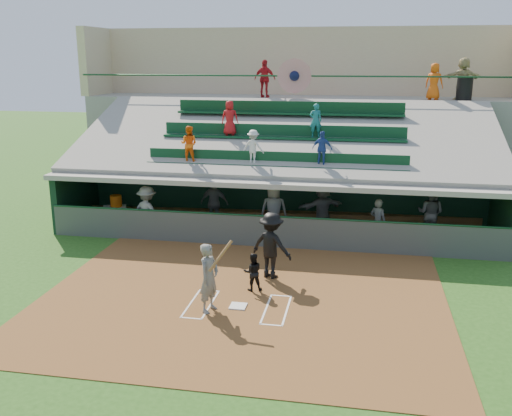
% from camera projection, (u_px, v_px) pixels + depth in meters
% --- Properties ---
extents(ground, '(100.00, 100.00, 0.00)m').
position_uv_depth(ground, '(238.00, 307.00, 15.09)').
color(ground, '#234E16').
rests_on(ground, ground).
extents(dirt_slab, '(11.00, 9.00, 0.02)m').
position_uv_depth(dirt_slab, '(242.00, 299.00, 15.57)').
color(dirt_slab, brown).
rests_on(dirt_slab, ground).
extents(home_plate, '(0.43, 0.43, 0.03)m').
position_uv_depth(home_plate, '(238.00, 306.00, 15.08)').
color(home_plate, white).
rests_on(home_plate, dirt_slab).
extents(batters_box_chalk, '(2.65, 1.85, 0.01)m').
position_uv_depth(batters_box_chalk, '(238.00, 306.00, 15.09)').
color(batters_box_chalk, silver).
rests_on(batters_box_chalk, dirt_slab).
extents(dugout_floor, '(16.00, 3.50, 0.04)m').
position_uv_depth(dugout_floor, '(276.00, 232.00, 21.50)').
color(dugout_floor, gray).
rests_on(dugout_floor, ground).
extents(concourse_slab, '(20.00, 3.00, 4.60)m').
position_uv_depth(concourse_slab, '(297.00, 145.00, 27.33)').
color(concourse_slab, gray).
rests_on(concourse_slab, ground).
extents(grandstand, '(20.40, 10.40, 7.80)m').
position_uv_depth(grandstand, '(289.00, 157.00, 24.51)').
color(grandstand, '#494E49').
rests_on(grandstand, ground).
extents(batter_at_plate, '(0.94, 0.80, 1.95)m').
position_uv_depth(batter_at_plate, '(209.00, 278.00, 14.63)').
color(batter_at_plate, '#5B5E58').
rests_on(batter_at_plate, dirt_slab).
extents(catcher, '(0.63, 0.55, 1.09)m').
position_uv_depth(catcher, '(253.00, 272.00, 16.02)').
color(catcher, black).
rests_on(catcher, dirt_slab).
extents(home_umpire, '(1.47, 1.16, 1.99)m').
position_uv_depth(home_umpire, '(271.00, 245.00, 16.88)').
color(home_umpire, black).
rests_on(home_umpire, dirt_slab).
extents(dugout_bench, '(15.39, 1.76, 0.46)m').
position_uv_depth(dugout_bench, '(280.00, 217.00, 22.54)').
color(dugout_bench, brown).
rests_on(dugout_bench, dugout_floor).
extents(white_table, '(1.05, 0.93, 0.76)m').
position_uv_depth(white_table, '(115.00, 216.00, 22.16)').
color(white_table, silver).
rests_on(white_table, dugout_floor).
extents(water_cooler, '(0.44, 0.44, 0.44)m').
position_uv_depth(water_cooler, '(116.00, 201.00, 22.04)').
color(water_cooler, '#CE5A0C').
rests_on(water_cooler, white_table).
extents(dugout_player_a, '(1.38, 1.05, 1.89)m').
position_uv_depth(dugout_player_a, '(147.00, 212.00, 20.63)').
color(dugout_player_a, '#5F625C').
rests_on(dugout_player_a, dugout_floor).
extents(dugout_player_b, '(1.15, 0.56, 1.89)m').
position_uv_depth(dugout_player_b, '(215.00, 203.00, 21.86)').
color(dugout_player_b, '#51544F').
rests_on(dugout_player_b, dugout_floor).
extents(dugout_player_c, '(1.05, 0.76, 1.98)m').
position_uv_depth(dugout_player_c, '(274.00, 210.00, 20.67)').
color(dugout_player_c, '#5E615C').
rests_on(dugout_player_c, dugout_floor).
extents(dugout_player_d, '(1.82, 1.40, 1.92)m').
position_uv_depth(dugout_player_d, '(322.00, 208.00, 21.06)').
color(dugout_player_d, '#545651').
rests_on(dugout_player_d, dugout_floor).
extents(dugout_player_e, '(0.71, 0.64, 1.63)m').
position_uv_depth(dugout_player_e, '(378.00, 222.00, 19.87)').
color(dugout_player_e, '#5F625C').
rests_on(dugout_player_e, dugout_floor).
extents(dugout_player_f, '(1.15, 1.03, 1.94)m').
position_uv_depth(dugout_player_f, '(430.00, 213.00, 20.40)').
color(dugout_player_f, '#5A5C57').
rests_on(dugout_player_f, dugout_floor).
extents(trash_bin, '(0.66, 0.66, 0.99)m').
position_uv_depth(trash_bin, '(464.00, 89.00, 24.39)').
color(trash_bin, black).
rests_on(trash_bin, concourse_slab).
extents(concourse_staff_a, '(1.05, 0.59, 1.70)m').
position_uv_depth(concourse_staff_a, '(265.00, 79.00, 25.92)').
color(concourse_staff_a, '#A8131A').
rests_on(concourse_staff_a, concourse_slab).
extents(concourse_staff_b, '(0.90, 0.74, 1.57)m').
position_uv_depth(concourse_staff_b, '(434.00, 81.00, 24.53)').
color(concourse_staff_b, '#D1510C').
rests_on(concourse_staff_b, concourse_slab).
extents(concourse_staff_c, '(1.73, 0.74, 1.80)m').
position_uv_depth(concourse_staff_c, '(463.00, 78.00, 24.87)').
color(concourse_staff_c, tan).
rests_on(concourse_staff_c, concourse_slab).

